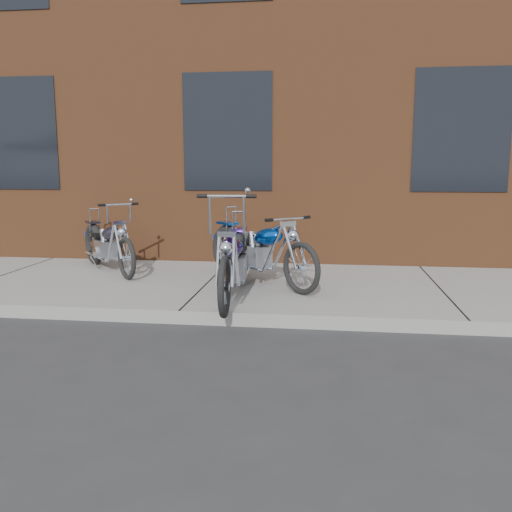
# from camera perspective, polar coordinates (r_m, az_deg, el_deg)

# --- Properties ---
(ground) EXTENTS (120.00, 120.00, 0.00)m
(ground) POSITION_cam_1_polar(r_m,az_deg,el_deg) (5.93, -8.09, -7.14)
(ground) COLOR #2D2D2F
(ground) RESTS_ON ground
(sidewalk) EXTENTS (22.00, 3.00, 0.15)m
(sidewalk) POSITION_cam_1_polar(r_m,az_deg,el_deg) (7.32, -4.99, -3.27)
(sidewalk) COLOR gray
(sidewalk) RESTS_ON ground
(building_brick) EXTENTS (22.00, 10.00, 8.00)m
(building_brick) POSITION_cam_1_polar(r_m,az_deg,el_deg) (13.76, 0.87, 19.18)
(building_brick) COLOR brown
(building_brick) RESTS_ON ground
(chopper_purple) EXTENTS (0.54, 2.22, 1.24)m
(chopper_purple) POSITION_cam_1_polar(r_m,az_deg,el_deg) (6.31, -2.38, -0.90)
(chopper_purple) COLOR black
(chopper_purple) RESTS_ON sidewalk
(chopper_blue) EXTENTS (1.64, 1.67, 0.97)m
(chopper_blue) POSITION_cam_1_polar(r_m,az_deg,el_deg) (7.14, 0.32, 0.35)
(chopper_blue) COLOR black
(chopper_blue) RESTS_ON sidewalk
(chopper_third) EXTENTS (1.41, 1.59, 1.03)m
(chopper_third) POSITION_cam_1_polar(r_m,az_deg,el_deg) (8.26, -15.33, 1.00)
(chopper_third) COLOR black
(chopper_third) RESTS_ON sidewalk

